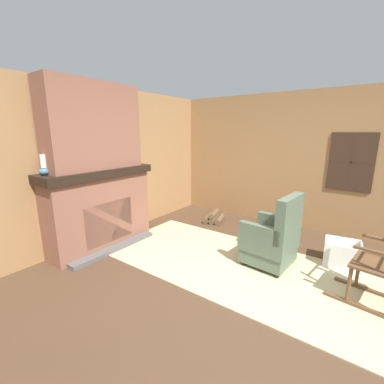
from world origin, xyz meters
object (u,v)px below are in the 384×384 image
laundry_basket (342,253)px  oil_lamp_vase (44,168)px  firewood_stack (214,217)px  armchair (273,240)px  storage_case (103,163)px  rocking_chair (383,268)px

laundry_basket → oil_lamp_vase: (-3.14, -2.19, 1.13)m
laundry_basket → firewood_stack: bearing=168.1°
armchair → laundry_basket: bearing=-138.9°
armchair → laundry_basket: (0.75, 0.55, -0.20)m
oil_lamp_vase → armchair: bearing=34.5°
armchair → oil_lamp_vase: (-2.39, -1.64, 0.93)m
storage_case → firewood_stack: bearing=64.1°
rocking_chair → laundry_basket: size_ratio=2.66×
oil_lamp_vase → laundry_basket: bearing=34.9°
armchair → oil_lamp_vase: size_ratio=3.76×
armchair → storage_case: bearing=23.3°
armchair → rocking_chair: rocking_chair is taller
rocking_chair → armchair: bearing=0.3°
rocking_chair → storage_case: (-3.54, -0.63, 0.85)m
laundry_basket → storage_case: size_ratio=2.34×
storage_case → laundry_basket: bearing=23.1°
armchair → rocking_chair: bearing=177.3°
firewood_stack → laundry_basket: laundry_basket is taller
armchair → rocking_chair: size_ratio=0.78×
rocking_chair → firewood_stack: rocking_chair is taller
armchair → firewood_stack: (-1.50, 1.03, -0.28)m
oil_lamp_vase → rocking_chair: bearing=22.7°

